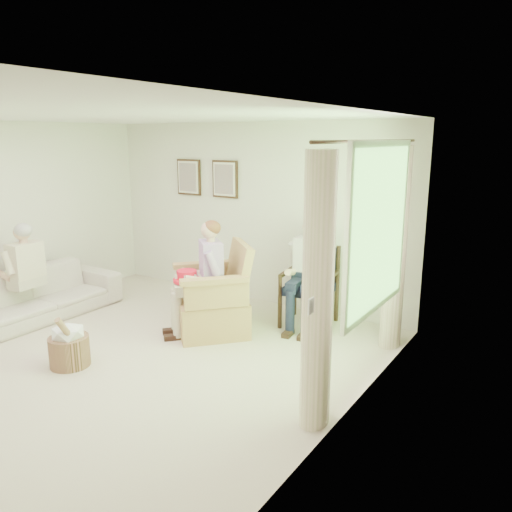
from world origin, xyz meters
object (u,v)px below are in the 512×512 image
hatbox (69,344)px  person_dark (307,265)px  person_sofa (21,267)px  red_hat (187,277)px  wood_armchair (312,283)px  sofa (37,295)px  person_wicker (205,270)px  wicker_armchair (213,304)px

hatbox → person_dark: bearing=56.8°
person_sofa → red_hat: person_sofa is taller
wood_armchair → person_sofa: bearing=-156.1°
sofa → red_hat: 2.24m
wood_armchair → person_wicker: person_wicker is taller
person_wicker → person_dark: bearing=87.9°
person_dark → hatbox: size_ratio=2.23×
wicker_armchair → person_dark: person_dark is taller
person_dark → hatbox: bearing=-132.1°
person_sofa → red_hat: bearing=108.1°
sofa → wicker_armchair: bearing=-67.8°
wood_armchair → person_wicker: 1.44m
red_hat → person_wicker: bearing=37.7°
person_dark → person_sofa: person_dark is taller
wicker_armchair → red_hat: wicker_armchair is taller
hatbox → person_sofa: bearing=162.1°
wood_armchair → person_dark: bearing=-98.9°
wicker_armchair → sofa: 2.46m
wood_armchair → person_sofa: 3.78m
person_dark → person_sofa: size_ratio=1.07×
red_hat → hatbox: size_ratio=0.53×
person_dark → hatbox: person_dark is taller
hatbox → wicker_armchair: bearing=67.5°
sofa → person_dark: 3.64m
person_wicker → person_dark: (0.90, 0.93, -0.01)m
wood_armchair → hatbox: size_ratio=1.61×
wicker_armchair → sofa: bearing=-115.6°
person_sofa → person_wicker: bearing=109.5°
person_dark → sofa: bearing=-160.7°
red_hat → hatbox: bearing=-110.4°
sofa → person_wicker: (2.27, 0.78, 0.50)m
person_wicker → red_hat: 0.23m
red_hat → sofa: bearing=-162.9°
red_hat → person_dark: bearing=44.6°
wood_armchair → hatbox: 3.03m
red_hat → hatbox: (-0.50, -1.34, -0.50)m
sofa → person_wicker: 2.46m
person_dark → red_hat: (-1.07, -1.06, -0.07)m
sofa → red_hat: (2.10, 0.65, 0.42)m
sofa → person_dark: bearing=-61.7°
wood_armchair → person_sofa: (-3.17, -2.05, 0.20)m
sofa → person_dark: size_ratio=1.61×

